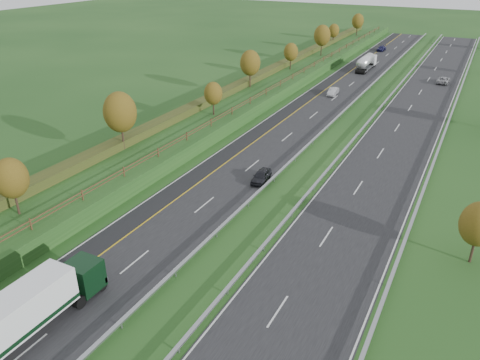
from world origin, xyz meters
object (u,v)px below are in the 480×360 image
at_px(road_tanker, 366,62).
at_px(car_dark_near, 261,176).
at_px(car_silver_mid, 333,91).
at_px(car_small_far, 381,48).
at_px(car_oncoming, 443,80).
at_px(box_lorry, 5,326).

xyz_separation_m(road_tanker, car_dark_near, (3.83, -66.91, -1.12)).
xyz_separation_m(road_tanker, car_silver_mid, (-0.19, -25.28, -1.12)).
height_order(car_dark_near, car_small_far, car_dark_near).
xyz_separation_m(car_small_far, car_oncoming, (19.96, -31.63, 0.05)).
distance_m(box_lorry, car_oncoming, 95.79).
xyz_separation_m(box_lorry, car_oncoming, (17.98, 94.07, -1.60)).
xyz_separation_m(car_dark_near, car_oncoming, (14.13, 61.54, -0.01)).
height_order(car_silver_mid, car_small_far, car_silver_mid).
xyz_separation_m(road_tanker, car_oncoming, (17.95, -5.38, -1.13)).
distance_m(road_tanker, car_dark_near, 67.03).
bearing_deg(box_lorry, road_tanker, 89.98).
bearing_deg(road_tanker, car_dark_near, -86.73).
bearing_deg(box_lorry, car_dark_near, 83.24).
distance_m(box_lorry, car_small_far, 125.73).
relative_size(car_dark_near, car_oncoming, 0.83).
xyz_separation_m(car_dark_near, car_small_far, (-5.84, 93.16, -0.06)).
distance_m(box_lorry, road_tanker, 99.45).
relative_size(box_lorry, road_tanker, 1.45).
height_order(car_dark_near, car_silver_mid, car_silver_mid).
bearing_deg(car_oncoming, car_dark_near, 78.50).
xyz_separation_m(road_tanker, car_small_far, (-2.01, 26.25, -1.18)).
bearing_deg(road_tanker, box_lorry, -90.02).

